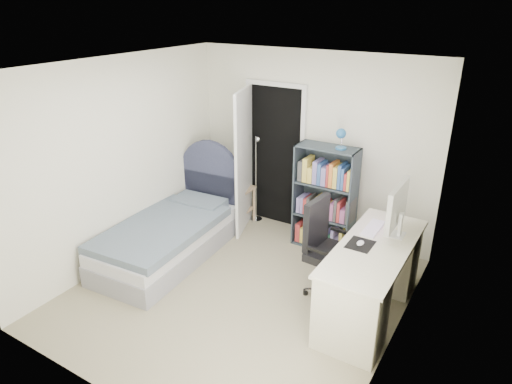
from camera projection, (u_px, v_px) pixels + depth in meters
The scene contains 8 objects.
room_shell at pixel (238, 191), 4.71m from camera, with size 3.50×3.70×2.60m.
door at pixel (255, 158), 6.34m from camera, with size 0.92×0.80×2.06m.
bed at pixel (172, 234), 5.86m from camera, with size 1.11×2.15×1.29m.
nightstand at pixel (236, 195), 6.69m from camera, with size 0.43×0.43×0.63m.
floor_lamp at pixel (257, 187), 6.65m from camera, with size 0.19×0.19×1.32m.
bookcase at pixel (325, 202), 5.89m from camera, with size 0.79×0.33×1.66m.
desk at pixel (372, 276), 4.69m from camera, with size 0.67×1.67×1.37m.
office_chair at pixel (326, 244), 4.95m from camera, with size 0.59×0.60×1.12m.
Camera 1 is at (2.42, -3.60, 3.08)m, focal length 32.00 mm.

